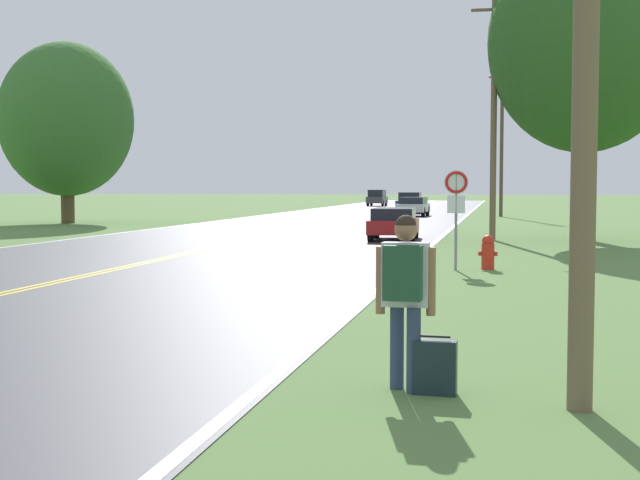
{
  "coord_description": "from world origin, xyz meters",
  "views": [
    {
      "loc": [
        9.56,
        -5.17,
        2.13
      ],
      "look_at": [
        6.8,
        8.29,
        1.28
      ],
      "focal_mm": 50.0,
      "sensor_mm": 36.0,
      "label": 1
    }
  ],
  "objects": [
    {
      "name": "car_red_hatchback_approaching",
      "position": [
        5.43,
        29.2,
        0.69
      ],
      "size": [
        1.92,
        3.8,
        1.25
      ],
      "rotation": [
        0.0,
        0.0,
        -1.53
      ],
      "color": "black",
      "rests_on": "ground"
    },
    {
      "name": "car_dark_blue_sedan_mid_far",
      "position": [
        2.57,
        63.21,
        0.82
      ],
      "size": [
        1.91,
        4.89,
        1.59
      ],
      "rotation": [
        0.0,
        0.0,
        -1.55
      ],
      "color": "black",
      "rests_on": "ground"
    },
    {
      "name": "tree_left_verge",
      "position": [
        -14.34,
        40.85,
        5.79
      ],
      "size": [
        7.44,
        7.44,
        10.08
      ],
      "color": "brown",
      "rests_on": "ground"
    },
    {
      "name": "utility_pole_foreground",
      "position": [
        10.3,
        3.48,
        3.75
      ],
      "size": [
        1.8,
        0.24,
        7.2
      ],
      "color": "brown",
      "rests_on": "ground"
    },
    {
      "name": "hitchhiker_person",
      "position": [
        8.59,
        3.89,
        1.12
      ],
      "size": [
        0.62,
        0.45,
        1.83
      ],
      "rotation": [
        0.0,
        0.0,
        1.52
      ],
      "color": "navy",
      "rests_on": "ground"
    },
    {
      "name": "car_dark_grey_hatchback_receding",
      "position": [
        -3.14,
        85.82,
        0.87
      ],
      "size": [
        1.81,
        3.56,
        1.67
      ],
      "rotation": [
        0.0,
        0.0,
        1.55
      ],
      "color": "black",
      "rests_on": "ground"
    },
    {
      "name": "traffic_sign",
      "position": [
        8.42,
        17.27,
        1.89
      ],
      "size": [
        0.6,
        0.1,
        2.51
      ],
      "color": "gray",
      "rests_on": "ground"
    },
    {
      "name": "utility_pole_far",
      "position": [
        9.44,
        56.43,
        5.16
      ],
      "size": [
        1.8,
        0.24,
        10.0
      ],
      "color": "brown",
      "rests_on": "ground"
    },
    {
      "name": "utility_pole_midground",
      "position": [
        9.18,
        29.95,
        4.88
      ],
      "size": [
        1.8,
        0.24,
        9.44
      ],
      "color": "brown",
      "rests_on": "ground"
    },
    {
      "name": "suitcase",
      "position": [
        8.91,
        3.84,
        0.28
      ],
      "size": [
        0.44,
        0.2,
        0.61
      ],
      "rotation": [
        0.0,
        0.0,
        1.52
      ],
      "color": "#19282D",
      "rests_on": "ground"
    },
    {
      "name": "tree_mid_treeline",
      "position": [
        12.56,
        30.3,
        7.55
      ],
      "size": [
        7.33,
        7.33,
        11.8
      ],
      "color": "brown",
      "rests_on": "ground"
    },
    {
      "name": "car_white_hatchback_mid_near",
      "position": [
        3.54,
        55.98,
        0.73
      ],
      "size": [
        2.04,
        3.78,
        1.32
      ],
      "rotation": [
        0.0,
        0.0,
        -1.61
      ],
      "color": "black",
      "rests_on": "ground"
    },
    {
      "name": "fire_hydrant",
      "position": [
        9.21,
        17.65,
        0.45
      ],
      "size": [
        0.48,
        0.32,
        0.88
      ],
      "color": "red",
      "rests_on": "ground"
    }
  ]
}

